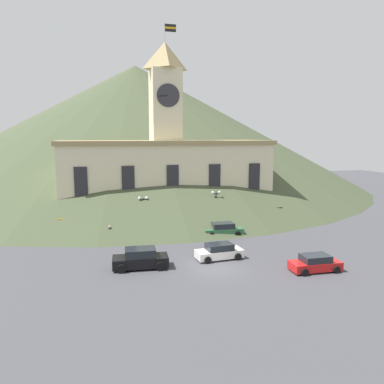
# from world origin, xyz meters

# --- Properties ---
(ground_plane) EXTENTS (160.00, 160.00, 0.00)m
(ground_plane) POSITION_xyz_m (0.00, 0.00, 0.00)
(ground_plane) COLOR #424247
(civic_building) EXTENTS (29.82, 9.81, 26.88)m
(civic_building) POSITION_xyz_m (0.00, 22.69, 6.47)
(civic_building) COLOR beige
(civic_building) RESTS_ON ground
(banner_fence) EXTENTS (28.59, 0.12, 2.18)m
(banner_fence) POSITION_xyz_m (-0.00, 14.54, 1.09)
(banner_fence) COLOR gold
(banner_fence) RESTS_ON ground
(hillside_backdrop) EXTENTS (103.97, 103.97, 27.86)m
(hillside_backdrop) POSITION_xyz_m (0.00, 60.26, 13.93)
(hillside_backdrop) COLOR #424C33
(hillside_backdrop) RESTS_ON ground
(street_lamp_right) EXTENTS (1.26, 0.36, 4.22)m
(street_lamp_right) POSITION_xyz_m (-4.27, 15.75, 3.13)
(street_lamp_right) COLOR black
(street_lamp_right) RESTS_ON ground
(street_lamp_left) EXTENTS (1.26, 0.36, 4.55)m
(street_lamp_left) POSITION_xyz_m (5.31, 15.75, 3.35)
(street_lamp_left) COLOR black
(street_lamp_left) RESTS_ON ground
(car_green_wagon) EXTENTS (4.71, 2.37, 1.55)m
(car_green_wagon) POSITION_xyz_m (4.42, 10.42, 0.72)
(car_green_wagon) COLOR #2D663D
(car_green_wagon) RESTS_ON ground
(car_black_suv) EXTENTS (5.04, 2.66, 1.80)m
(car_black_suv) POSITION_xyz_m (-6.34, 1.91, 0.83)
(car_black_suv) COLOR black
(car_black_suv) RESTS_ON ground
(car_white_taxi) EXTENTS (4.61, 2.37, 1.50)m
(car_white_taxi) POSITION_xyz_m (1.29, 2.53, 0.69)
(car_white_taxi) COLOR white
(car_white_taxi) RESTS_ON ground
(car_red_sedan) EXTENTS (4.46, 2.24, 1.45)m
(car_red_sedan) POSITION_xyz_m (8.32, -2.69, 0.67)
(car_red_sedan) COLOR red
(car_red_sedan) RESTS_ON ground
(pedestrian) EXTENTS (0.50, 0.50, 1.71)m
(pedestrian) POSITION_xyz_m (-8.57, 11.73, 0.93)
(pedestrian) COLOR #282D3D
(pedestrian) RESTS_ON ground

